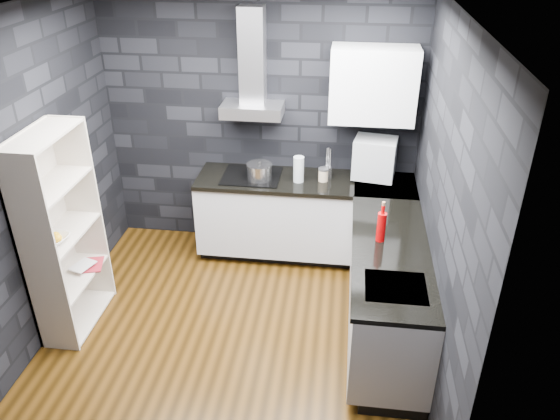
% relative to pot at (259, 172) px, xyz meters
% --- Properties ---
extents(ground, '(3.20, 3.20, 0.00)m').
position_rel_pot_xyz_m(ground, '(-0.04, -1.24, -0.98)').
color(ground, '#41270B').
extents(ceiling, '(3.20, 3.20, 0.00)m').
position_rel_pot_xyz_m(ceiling, '(-0.04, -1.24, 1.72)').
color(ceiling, white).
extents(wall_back, '(3.20, 0.05, 2.70)m').
position_rel_pot_xyz_m(wall_back, '(-0.04, 0.39, 0.37)').
color(wall_back, black).
rests_on(wall_back, ground).
extents(wall_front, '(3.20, 0.05, 2.70)m').
position_rel_pot_xyz_m(wall_front, '(-0.04, -2.86, 0.37)').
color(wall_front, black).
rests_on(wall_front, ground).
extents(wall_left, '(0.05, 3.20, 2.70)m').
position_rel_pot_xyz_m(wall_left, '(-1.67, -1.24, 0.37)').
color(wall_left, black).
rests_on(wall_left, ground).
extents(wall_right, '(0.05, 3.20, 2.70)m').
position_rel_pot_xyz_m(wall_right, '(1.58, -1.24, 0.37)').
color(wall_right, black).
rests_on(wall_right, ground).
extents(toekick_back, '(2.18, 0.50, 0.10)m').
position_rel_pot_xyz_m(toekick_back, '(0.46, 0.10, -0.93)').
color(toekick_back, black).
rests_on(toekick_back, ground).
extents(toekick_right, '(0.50, 1.78, 0.10)m').
position_rel_pot_xyz_m(toekick_right, '(1.30, -1.14, -0.93)').
color(toekick_right, black).
rests_on(toekick_right, ground).
extents(counter_back_cab, '(2.20, 0.60, 0.76)m').
position_rel_pot_xyz_m(counter_back_cab, '(0.46, 0.06, -0.50)').
color(counter_back_cab, silver).
rests_on(counter_back_cab, ground).
extents(counter_right_cab, '(0.60, 1.80, 0.76)m').
position_rel_pot_xyz_m(counter_right_cab, '(1.26, -1.14, -0.50)').
color(counter_right_cab, silver).
rests_on(counter_right_cab, ground).
extents(counter_back_top, '(2.20, 0.62, 0.04)m').
position_rel_pot_xyz_m(counter_back_top, '(0.46, 0.05, -0.10)').
color(counter_back_top, black).
rests_on(counter_back_top, counter_back_cab).
extents(counter_right_top, '(0.62, 1.80, 0.04)m').
position_rel_pot_xyz_m(counter_right_top, '(1.25, -1.14, -0.10)').
color(counter_right_top, black).
rests_on(counter_right_top, counter_right_cab).
extents(counter_corner_top, '(0.62, 0.62, 0.04)m').
position_rel_pot_xyz_m(counter_corner_top, '(1.26, 0.06, -0.10)').
color(counter_corner_top, black).
rests_on(counter_corner_top, counter_right_cab).
extents(hood_body, '(0.60, 0.34, 0.12)m').
position_rel_pot_xyz_m(hood_body, '(-0.09, 0.19, 0.58)').
color(hood_body, silver).
rests_on(hood_body, wall_back).
extents(hood_chimney, '(0.24, 0.20, 0.90)m').
position_rel_pot_xyz_m(hood_chimney, '(-0.09, 0.26, 1.09)').
color(hood_chimney, silver).
rests_on(hood_chimney, hood_body).
extents(upper_cabinet, '(0.80, 0.35, 0.70)m').
position_rel_pot_xyz_m(upper_cabinet, '(1.06, 0.19, 0.87)').
color(upper_cabinet, white).
rests_on(upper_cabinet, wall_back).
extents(cooktop, '(0.58, 0.50, 0.01)m').
position_rel_pot_xyz_m(cooktop, '(-0.09, 0.06, -0.08)').
color(cooktop, black).
rests_on(cooktop, counter_back_top).
extents(sink_rim, '(0.44, 0.40, 0.01)m').
position_rel_pot_xyz_m(sink_rim, '(1.26, -1.64, -0.09)').
color(sink_rim, silver).
rests_on(sink_rim, counter_right_top).
extents(pot, '(0.29, 0.29, 0.14)m').
position_rel_pot_xyz_m(pot, '(0.00, 0.00, 0.00)').
color(pot, silver).
rests_on(pot, cooktop).
extents(glass_vase, '(0.13, 0.13, 0.26)m').
position_rel_pot_xyz_m(glass_vase, '(0.39, 0.01, 0.05)').
color(glass_vase, silver).
rests_on(glass_vase, counter_back_top).
extents(storage_jar, '(0.10, 0.10, 0.12)m').
position_rel_pot_xyz_m(storage_jar, '(0.63, 0.06, -0.03)').
color(storage_jar, '#C5AE8A').
rests_on(storage_jar, counter_back_top).
extents(utensil_crock, '(0.10, 0.10, 0.12)m').
position_rel_pot_xyz_m(utensil_crock, '(0.67, 0.14, -0.03)').
color(utensil_crock, silver).
rests_on(utensil_crock, counter_back_top).
extents(appliance_garage, '(0.45, 0.37, 0.40)m').
position_rel_pot_xyz_m(appliance_garage, '(1.13, 0.17, 0.14)').
color(appliance_garage, '#B4B8BC').
rests_on(appliance_garage, counter_back_top).
extents(red_bottle, '(0.09, 0.09, 0.25)m').
position_rel_pot_xyz_m(red_bottle, '(1.16, -1.01, 0.04)').
color(red_bottle, '#B30205').
rests_on(red_bottle, counter_right_top).
extents(bookshelf, '(0.53, 0.86, 1.80)m').
position_rel_pot_xyz_m(bookshelf, '(-1.46, -1.26, -0.08)').
color(bookshelf, beige).
rests_on(bookshelf, ground).
extents(fruit_bowl, '(0.25, 0.25, 0.06)m').
position_rel_pot_xyz_m(fruit_bowl, '(-1.46, -1.39, -0.05)').
color(fruit_bowl, white).
rests_on(fruit_bowl, bookshelf).
extents(book_red, '(0.18, 0.07, 0.25)m').
position_rel_pot_xyz_m(book_red, '(-1.46, -1.08, -0.41)').
color(book_red, maroon).
rests_on(book_red, bookshelf).
extents(book_second, '(0.15, 0.07, 0.21)m').
position_rel_pot_xyz_m(book_second, '(-1.49, -1.10, -0.39)').
color(book_second, '#B2B2B2').
rests_on(book_second, bookshelf).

